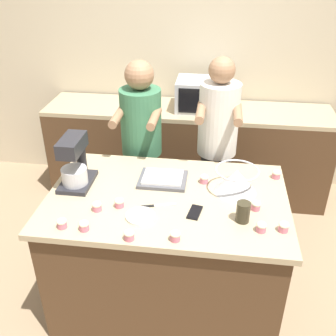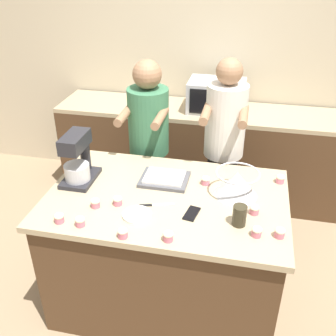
{
  "view_description": "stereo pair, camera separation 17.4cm",
  "coord_description": "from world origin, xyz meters",
  "px_view_note": "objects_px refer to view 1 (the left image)",
  "views": [
    {
      "loc": [
        0.29,
        -2.1,
        2.34
      ],
      "look_at": [
        0.0,
        0.05,
        1.1
      ],
      "focal_mm": 42.0,
      "sensor_mm": 36.0,
      "label": 1
    },
    {
      "loc": [
        0.46,
        -2.07,
        2.34
      ],
      "look_at": [
        0.0,
        0.05,
        1.1
      ],
      "focal_mm": 42.0,
      "sensor_mm": 36.0,
      "label": 2
    }
  ],
  "objects_px": {
    "person_left": "(142,151)",
    "cupcake_8": "(204,179)",
    "cupcake_2": "(129,235)",
    "cell_phone": "(195,212)",
    "cupcake_7": "(284,227)",
    "microwave_oven": "(204,95)",
    "knife": "(157,206)",
    "stand_mixer": "(75,164)",
    "drinking_glass": "(243,212)",
    "baking_tray": "(163,179)",
    "cupcake_1": "(261,227)",
    "cupcake_10": "(97,206)",
    "person_right": "(216,153)",
    "cupcake_5": "(256,205)",
    "mixing_bowl": "(236,180)",
    "cupcake_9": "(84,225)",
    "cupcake_0": "(119,203)",
    "cupcake_3": "(276,174)",
    "small_plate": "(141,216)",
    "cupcake_4": "(175,236)",
    "cupcake_6": "(62,223)"
  },
  "relations": [
    {
      "from": "mixing_bowl",
      "to": "cupcake_7",
      "type": "xyz_separation_m",
      "value": [
        0.26,
        -0.38,
        -0.06
      ]
    },
    {
      "from": "cupcake_6",
      "to": "cupcake_4",
      "type": "bearing_deg",
      "value": -2.15
    },
    {
      "from": "knife",
      "to": "person_left",
      "type": "bearing_deg",
      "value": 106.96
    },
    {
      "from": "person_left",
      "to": "small_plate",
      "type": "distance_m",
      "value": 1.0
    },
    {
      "from": "baking_tray",
      "to": "cupcake_7",
      "type": "distance_m",
      "value": 0.88
    },
    {
      "from": "stand_mixer",
      "to": "cupcake_1",
      "type": "relative_size",
      "value": 5.64
    },
    {
      "from": "knife",
      "to": "cupcake_2",
      "type": "distance_m",
      "value": 0.35
    },
    {
      "from": "stand_mixer",
      "to": "cupcake_1",
      "type": "distance_m",
      "value": 1.25
    },
    {
      "from": "cupcake_9",
      "to": "cupcake_7",
      "type": "bearing_deg",
      "value": 7.14
    },
    {
      "from": "drinking_glass",
      "to": "cupcake_2",
      "type": "xyz_separation_m",
      "value": [
        -0.62,
        -0.25,
        -0.03
      ]
    },
    {
      "from": "stand_mixer",
      "to": "cupcake_2",
      "type": "relative_size",
      "value": 5.64
    },
    {
      "from": "cell_phone",
      "to": "cupcake_3",
      "type": "distance_m",
      "value": 0.72
    },
    {
      "from": "cupcake_3",
      "to": "cupcake_5",
      "type": "relative_size",
      "value": 1.0
    },
    {
      "from": "person_left",
      "to": "cupcake_8",
      "type": "height_order",
      "value": "person_left"
    },
    {
      "from": "mixing_bowl",
      "to": "small_plate",
      "type": "distance_m",
      "value": 0.67
    },
    {
      "from": "drinking_glass",
      "to": "cupcake_5",
      "type": "xyz_separation_m",
      "value": [
        0.09,
        0.12,
        -0.03
      ]
    },
    {
      "from": "baking_tray",
      "to": "cupcake_1",
      "type": "xyz_separation_m",
      "value": [
        0.63,
        -0.46,
        0.01
      ]
    },
    {
      "from": "cell_phone",
      "to": "cupcake_7",
      "type": "xyz_separation_m",
      "value": [
        0.51,
        -0.11,
        0.03
      ]
    },
    {
      "from": "stand_mixer",
      "to": "drinking_glass",
      "type": "xyz_separation_m",
      "value": [
        1.1,
        -0.26,
        -0.09
      ]
    },
    {
      "from": "person_left",
      "to": "cupcake_4",
      "type": "xyz_separation_m",
      "value": [
        0.41,
        -1.16,
        0.1
      ]
    },
    {
      "from": "cupcake_4",
      "to": "cupcake_9",
      "type": "distance_m",
      "value": 0.52
    },
    {
      "from": "cupcake_2",
      "to": "cupcake_8",
      "type": "xyz_separation_m",
      "value": [
        0.38,
        0.65,
        0.0
      ]
    },
    {
      "from": "cupcake_4",
      "to": "cupcake_8",
      "type": "distance_m",
      "value": 0.63
    },
    {
      "from": "microwave_oven",
      "to": "knife",
      "type": "bearing_deg",
      "value": -97.08
    },
    {
      "from": "microwave_oven",
      "to": "person_left",
      "type": "bearing_deg",
      "value": -120.64
    },
    {
      "from": "cupcake_4",
      "to": "microwave_oven",
      "type": "bearing_deg",
      "value": 88.55
    },
    {
      "from": "baking_tray",
      "to": "person_left",
      "type": "bearing_deg",
      "value": 114.88
    },
    {
      "from": "cupcake_0",
      "to": "cupcake_3",
      "type": "xyz_separation_m",
      "value": [
        1.0,
        0.48,
        0.0
      ]
    },
    {
      "from": "knife",
      "to": "cupcake_10",
      "type": "distance_m",
      "value": 0.37
    },
    {
      "from": "cupcake_9",
      "to": "baking_tray",
      "type": "bearing_deg",
      "value": 57.9
    },
    {
      "from": "person_left",
      "to": "cupcake_10",
      "type": "xyz_separation_m",
      "value": [
        -0.09,
        -0.94,
        0.1
      ]
    },
    {
      "from": "cupcake_3",
      "to": "cupcake_5",
      "type": "xyz_separation_m",
      "value": [
        -0.16,
        -0.4,
        0.0
      ]
    },
    {
      "from": "small_plate",
      "to": "drinking_glass",
      "type": "bearing_deg",
      "value": 4.63
    },
    {
      "from": "microwave_oven",
      "to": "cupcake_8",
      "type": "distance_m",
      "value": 1.32
    },
    {
      "from": "mixing_bowl",
      "to": "cell_phone",
      "type": "bearing_deg",
      "value": -132.33
    },
    {
      "from": "cell_phone",
      "to": "cupcake_3",
      "type": "height_order",
      "value": "cupcake_3"
    },
    {
      "from": "cell_phone",
      "to": "cupcake_2",
      "type": "distance_m",
      "value": 0.45
    },
    {
      "from": "small_plate",
      "to": "cell_phone",
      "type": "bearing_deg",
      "value": 15.52
    },
    {
      "from": "cupcake_4",
      "to": "cupcake_9",
      "type": "xyz_separation_m",
      "value": [
        -0.52,
        0.02,
        0.0
      ]
    },
    {
      "from": "person_right",
      "to": "cupcake_5",
      "type": "bearing_deg",
      "value": -72.17
    },
    {
      "from": "cupcake_4",
      "to": "cupcake_10",
      "type": "xyz_separation_m",
      "value": [
        -0.51,
        0.21,
        0.0
      ]
    },
    {
      "from": "drinking_glass",
      "to": "cupcake_4",
      "type": "distance_m",
      "value": 0.44
    },
    {
      "from": "cupcake_10",
      "to": "cupcake_2",
      "type": "bearing_deg",
      "value": -43.34
    },
    {
      "from": "cupcake_0",
      "to": "cupcake_10",
      "type": "relative_size",
      "value": 1.0
    },
    {
      "from": "person_left",
      "to": "cupcake_7",
      "type": "bearing_deg",
      "value": -44.57
    },
    {
      "from": "baking_tray",
      "to": "person_right",
      "type": "bearing_deg",
      "value": 57.33
    },
    {
      "from": "person_left",
      "to": "stand_mixer",
      "type": "xyz_separation_m",
      "value": [
        -0.31,
        -0.67,
        0.23
      ]
    },
    {
      "from": "baking_tray",
      "to": "cupcake_2",
      "type": "height_order",
      "value": "cupcake_2"
    },
    {
      "from": "person_left",
      "to": "cell_phone",
      "type": "height_order",
      "value": "person_left"
    },
    {
      "from": "microwave_oven",
      "to": "cell_phone",
      "type": "bearing_deg",
      "value": -88.65
    }
  ]
}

